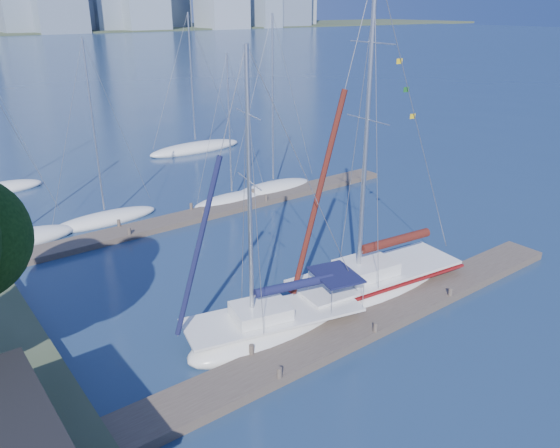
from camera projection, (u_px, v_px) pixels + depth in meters
ground at (359, 330)px, 23.48m from camera, size 700.00×700.00×0.00m
near_dock at (360, 326)px, 23.40m from camera, size 26.00×2.00×0.40m
far_dock at (211, 212)px, 36.37m from camera, size 30.00×1.80×0.36m
sailboat_navy at (273, 314)px, 22.88m from camera, size 8.56×4.47×12.36m
sailboat_maroon at (376, 270)px, 26.29m from camera, size 9.70×4.10×15.23m
bg_boat_1 at (105, 219)px, 35.09m from camera, size 7.04×2.94×11.60m
bg_boat_2 at (232, 200)px, 38.53m from camera, size 6.30×2.79×10.45m
bg_boat_3 at (273, 188)px, 40.76m from camera, size 7.07×3.13×12.87m
bg_boat_7 at (196, 148)px, 52.27m from camera, size 9.73×3.84×12.83m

